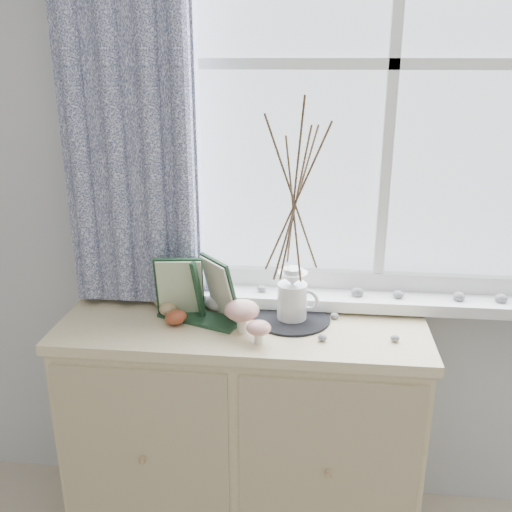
# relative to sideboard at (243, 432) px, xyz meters

# --- Properties ---
(sideboard) EXTENTS (1.20, 0.45, 0.85)m
(sideboard) POSITION_rel_sideboard_xyz_m (0.00, 0.00, 0.00)
(sideboard) COLOR beige
(sideboard) RESTS_ON ground
(botanical_book) EXTENTS (0.35, 0.23, 0.22)m
(botanical_book) POSITION_rel_sideboard_xyz_m (-0.14, -0.02, 0.54)
(botanical_book) COLOR #1B3923
(botanical_book) RESTS_ON sideboard
(toadstool_cluster) EXTENTS (0.15, 0.16, 0.10)m
(toadstool_cluster) POSITION_rel_sideboard_xyz_m (0.02, -0.08, 0.49)
(toadstool_cluster) COLOR white
(toadstool_cluster) RESTS_ON sideboard
(wooden_eggs) EXTENTS (0.14, 0.18, 0.07)m
(wooden_eggs) POSITION_rel_sideboard_xyz_m (-0.25, 0.02, 0.45)
(wooden_eggs) COLOR tan
(wooden_eggs) RESTS_ON sideboard
(songbird_figurine) EXTENTS (0.14, 0.09, 0.07)m
(songbird_figurine) POSITION_rel_sideboard_xyz_m (-0.10, 0.08, 0.46)
(songbird_figurine) COLOR silver
(songbird_figurine) RESTS_ON sideboard
(crocheted_doily) EXTENTS (0.25, 0.25, 0.01)m
(crocheted_doily) POSITION_rel_sideboard_xyz_m (0.16, 0.04, 0.43)
(crocheted_doily) COLOR black
(crocheted_doily) RESTS_ON sideboard
(twig_pitcher) EXTENTS (0.34, 0.34, 0.74)m
(twig_pitcher) POSITION_rel_sideboard_xyz_m (0.16, 0.04, 0.85)
(twig_pitcher) COLOR silver
(twig_pitcher) RESTS_ON crocheted_doily
(sideboard_pebbles) EXTENTS (0.33, 0.23, 0.02)m
(sideboard_pebbles) POSITION_rel_sideboard_xyz_m (0.30, 0.00, 0.43)
(sideboard_pebbles) COLOR #969699
(sideboard_pebbles) RESTS_ON sideboard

